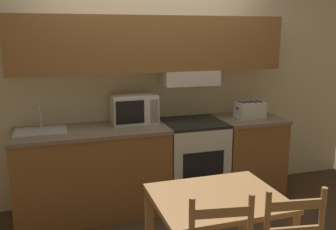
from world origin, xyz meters
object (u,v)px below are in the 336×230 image
Objects in this scene: dining_table at (216,214)px; toaster at (250,110)px; stove_range at (193,161)px; microwave at (134,109)px; sink_basin at (41,131)px.

toaster is at bearing 54.08° from dining_table.
toaster is (0.67, -0.02, 0.55)m from stove_range.
microwave is 1.48× the size of toaster.
stove_range is 0.88m from microwave.
sink_basin reaches higher than toaster.
toaster reaches higher than stove_range.
dining_table is at bearing -82.93° from microwave.
sink_basin is at bearing 126.98° from dining_table.
stove_range is 1.64m from sink_basin.
microwave reaches higher than stove_range.
stove_range is 0.87m from toaster.
dining_table is (1.15, -1.53, -0.29)m from sink_basin.
microwave is (-0.62, 0.12, 0.61)m from stove_range.
microwave reaches higher than toaster.
toaster is at bearing -0.47° from sink_basin.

